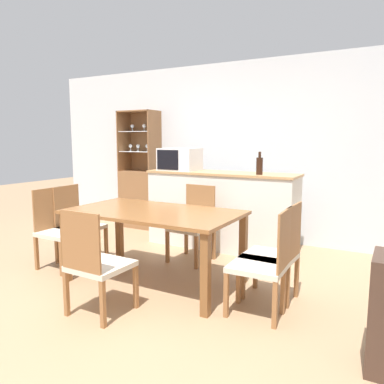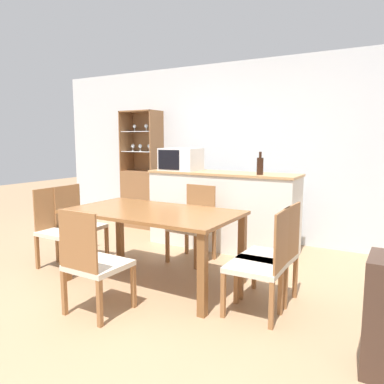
% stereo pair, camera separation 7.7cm
% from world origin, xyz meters
% --- Properties ---
extents(ground_plane, '(18.00, 18.00, 0.00)m').
position_xyz_m(ground_plane, '(0.00, 0.00, 0.00)').
color(ground_plane, '#A37F5B').
extents(wall_back, '(6.80, 0.06, 2.55)m').
position_xyz_m(wall_back, '(0.00, 2.63, 1.27)').
color(wall_back, silver).
rests_on(wall_back, ground_plane).
extents(kitchen_counter, '(2.03, 0.54, 1.02)m').
position_xyz_m(kitchen_counter, '(0.01, 1.95, 0.51)').
color(kitchen_counter, silver).
rests_on(kitchen_counter, ground_plane).
extents(display_cabinet, '(0.63, 0.37, 1.90)m').
position_xyz_m(display_cabinet, '(-1.67, 2.42, 0.60)').
color(display_cabinet, brown).
rests_on(display_cabinet, ground_plane).
extents(dining_table, '(1.72, 0.95, 0.74)m').
position_xyz_m(dining_table, '(-0.06, 0.49, 0.65)').
color(dining_table, brown).
rests_on(dining_table, ground_plane).
extents(dining_chair_side_right_far, '(0.46, 0.46, 0.90)m').
position_xyz_m(dining_chair_side_right_far, '(1.14, 0.63, 0.44)').
color(dining_chair_side_right_far, beige).
rests_on(dining_chair_side_right_far, ground_plane).
extents(dining_chair_side_left_far, '(0.47, 0.47, 0.90)m').
position_xyz_m(dining_chair_side_left_far, '(-1.26, 0.63, 0.44)').
color(dining_chair_side_left_far, beige).
rests_on(dining_chair_side_left_far, ground_plane).
extents(dining_chair_head_far, '(0.47, 0.47, 0.90)m').
position_xyz_m(dining_chair_head_far, '(-0.06, 1.31, 0.44)').
color(dining_chair_head_far, beige).
rests_on(dining_chair_head_far, ground_plane).
extents(dining_chair_side_right_near, '(0.45, 0.45, 0.90)m').
position_xyz_m(dining_chair_side_right_near, '(1.14, 0.35, 0.44)').
color(dining_chair_side_right_near, beige).
rests_on(dining_chair_side_right_near, ground_plane).
extents(dining_chair_side_left_near, '(0.45, 0.45, 0.90)m').
position_xyz_m(dining_chair_side_left_near, '(-1.26, 0.35, 0.44)').
color(dining_chair_side_left_near, beige).
rests_on(dining_chair_side_left_near, ground_plane).
extents(dining_chair_head_near, '(0.45, 0.45, 0.90)m').
position_xyz_m(dining_chair_head_near, '(-0.06, -0.32, 0.44)').
color(dining_chair_head_near, beige).
rests_on(dining_chair_head_near, ground_plane).
extents(microwave, '(0.52, 0.40, 0.30)m').
position_xyz_m(microwave, '(-0.60, 1.91, 1.17)').
color(microwave, silver).
rests_on(microwave, kitchen_counter).
extents(wine_bottle, '(0.08, 0.08, 0.28)m').
position_xyz_m(wine_bottle, '(0.57, 1.83, 1.13)').
color(wine_bottle, black).
rests_on(wine_bottle, kitchen_counter).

